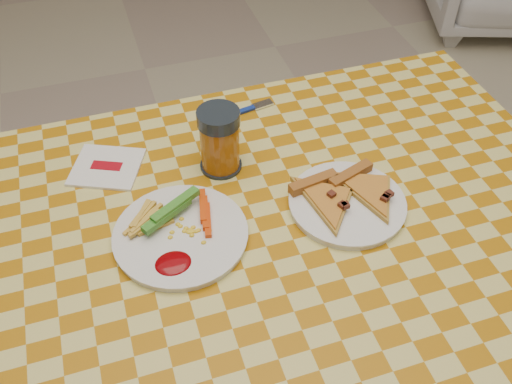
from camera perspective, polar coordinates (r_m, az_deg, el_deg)
table at (r=1.09m, az=0.37°, el=-6.56°), size 1.28×0.88×0.76m
plate_left at (r=1.02m, az=-7.53°, el=-4.37°), size 0.30×0.30×0.01m
plate_right at (r=1.08m, az=9.08°, el=-1.21°), size 0.28×0.28×0.01m
fries_veggies at (r=1.02m, az=-8.27°, el=-3.21°), size 0.19×0.18×0.04m
pizza_slices at (r=1.08m, az=8.93°, el=-0.13°), size 0.25×0.22×0.02m
drink_glass at (r=1.11m, az=-3.66°, el=5.13°), size 0.08×0.08×0.14m
napkin at (r=1.18m, az=-14.70°, el=2.44°), size 0.17×0.17×0.01m
fork at (r=1.29m, az=-1.30°, el=8.12°), size 0.15×0.05×0.01m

